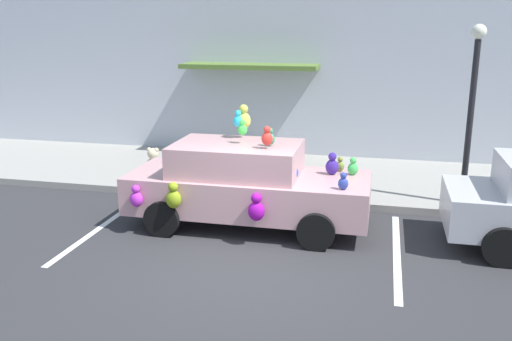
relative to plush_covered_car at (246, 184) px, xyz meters
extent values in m
plane|color=#2D2D30|center=(0.41, -1.71, -0.80)|extent=(60.00, 60.00, 0.00)
cube|color=gray|center=(0.41, 3.29, -0.72)|extent=(24.00, 4.00, 0.15)
cube|color=#B2B7C1|center=(0.41, 5.44, 2.40)|extent=(24.00, 0.30, 6.40)
cube|color=#53722D|center=(-1.10, 4.89, 1.75)|extent=(3.60, 1.10, 0.12)
cube|color=silver|center=(2.73, -0.71, -0.80)|extent=(0.12, 3.60, 0.01)
cube|color=silver|center=(-2.59, -0.71, -0.80)|extent=(0.12, 3.60, 0.01)
cube|color=#C39296|center=(0.05, 0.01, -0.15)|extent=(4.38, 1.69, 0.68)
cube|color=#C39296|center=(-0.17, 0.01, 0.47)|extent=(2.28, 1.49, 0.56)
cylinder|color=black|center=(1.41, 0.85, -0.48)|extent=(0.64, 0.22, 0.64)
cylinder|color=black|center=(1.41, -0.84, -0.48)|extent=(0.64, 0.22, 0.64)
cylinder|color=black|center=(-1.30, 0.85, -0.48)|extent=(0.64, 0.22, 0.64)
cylinder|color=black|center=(-1.30, -0.84, -0.48)|extent=(0.64, 0.22, 0.64)
ellipsoid|color=#CBCD50|center=(-0.18, 0.55, 1.07)|extent=(0.27, 0.22, 0.32)
sphere|color=#CBCD50|center=(-0.18, 0.55, 1.29)|extent=(0.17, 0.17, 0.17)
ellipsoid|color=#39238D|center=(1.53, 0.34, 0.33)|extent=(0.24, 0.19, 0.28)
sphere|color=#39238D|center=(1.53, 0.34, 0.52)|extent=(0.15, 0.15, 0.15)
ellipsoid|color=#41C253|center=(1.90, 0.40, 0.30)|extent=(0.19, 0.16, 0.22)
sphere|color=#41C253|center=(1.90, 0.40, 0.45)|extent=(0.12, 0.12, 0.12)
ellipsoid|color=olive|center=(-1.04, -0.95, -0.07)|extent=(0.27, 0.22, 0.32)
sphere|color=olive|center=(-1.04, -0.95, 0.15)|extent=(0.17, 0.17, 0.17)
ellipsoid|color=red|center=(0.45, -0.27, 0.92)|extent=(0.20, 0.16, 0.23)
sphere|color=red|center=(0.45, -0.27, 1.08)|extent=(0.13, 0.13, 0.13)
ellipsoid|color=#9811A3|center=(0.42, -0.96, -0.17)|extent=(0.28, 0.23, 0.33)
sphere|color=#9811A3|center=(0.42, -0.96, 0.06)|extent=(0.18, 0.18, 0.18)
ellipsoid|color=olive|center=(1.65, 0.61, 0.28)|extent=(0.16, 0.13, 0.19)
sphere|color=olive|center=(1.65, 0.61, 0.41)|extent=(0.10, 0.10, 0.10)
ellipsoid|color=#358D61|center=(0.45, -0.05, 0.87)|extent=(0.18, 0.15, 0.21)
sphere|color=#358D61|center=(0.45, -0.05, 1.02)|extent=(0.11, 0.11, 0.11)
ellipsoid|color=#48EA4E|center=(-0.07, 0.05, 1.00)|extent=(0.17, 0.14, 0.20)
sphere|color=#48EA4E|center=(-0.07, 0.05, 1.13)|extent=(0.11, 0.11, 0.11)
ellipsoid|color=blue|center=(0.88, -0.16, 0.32)|extent=(0.22, 0.18, 0.27)
sphere|color=blue|center=(0.88, -0.16, 0.50)|extent=(0.14, 0.14, 0.14)
ellipsoid|color=#30D3EF|center=(-0.26, 0.47, 1.08)|extent=(0.18, 0.15, 0.22)
sphere|color=#30D3EF|center=(-0.26, 0.47, 1.22)|extent=(0.12, 0.12, 0.12)
ellipsoid|color=#BE30C8|center=(-1.74, -0.94, -0.12)|extent=(0.23, 0.19, 0.28)
sphere|color=#BE30C8|center=(-1.74, -0.94, 0.06)|extent=(0.15, 0.15, 0.15)
ellipsoid|color=#2C3F9B|center=(1.80, -0.56, 0.29)|extent=(0.17, 0.14, 0.20)
sphere|color=#2C3F9B|center=(1.80, -0.56, 0.43)|extent=(0.11, 0.11, 0.11)
cylinder|color=black|center=(4.30, 0.83, -0.48)|extent=(0.64, 0.22, 0.64)
cylinder|color=black|center=(4.30, -0.84, -0.48)|extent=(0.64, 0.22, 0.64)
ellipsoid|color=beige|center=(-2.79, 2.24, -0.42)|extent=(0.37, 0.31, 0.46)
sphere|color=beige|center=(-2.79, 2.24, -0.09)|extent=(0.26, 0.26, 0.26)
sphere|color=beige|center=(-2.88, 2.24, 0.00)|extent=(0.11, 0.11, 0.11)
sphere|color=beige|center=(-2.70, 2.24, 0.00)|extent=(0.11, 0.11, 0.11)
cylinder|color=black|center=(4.02, 1.79, 0.95)|extent=(0.12, 0.12, 3.21)
sphere|color=#EAEACC|center=(4.02, 1.79, 2.70)|extent=(0.28, 0.28, 0.28)
camera|label=1|loc=(2.37, -9.41, 2.87)|focal=38.76mm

